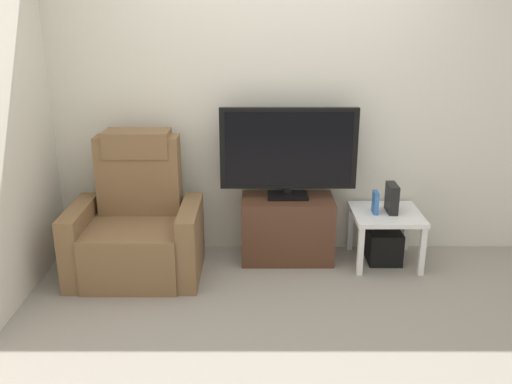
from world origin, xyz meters
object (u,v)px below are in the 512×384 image
(television, at_px, (288,151))
(book_upright, at_px, (375,202))
(game_console, at_px, (391,198))
(tv_stand, at_px, (287,228))
(recliner_armchair, at_px, (136,227))
(side_table, at_px, (385,220))
(subwoofer_box, at_px, (383,246))

(television, xyz_separation_m, book_upright, (0.69, -0.10, -0.39))
(book_upright, height_order, game_console, game_console)
(television, xyz_separation_m, game_console, (0.82, -0.07, -0.37))
(game_console, bearing_deg, book_upright, -167.47)
(book_upright, relative_size, game_console, 0.77)
(tv_stand, bearing_deg, recliner_armchair, -168.79)
(television, bearing_deg, side_table, -5.88)
(book_upright, bearing_deg, side_table, 11.31)
(subwoofer_box, distance_m, game_console, 0.41)
(tv_stand, distance_m, book_upright, 0.74)
(tv_stand, relative_size, television, 0.68)
(tv_stand, xyz_separation_m, subwoofer_box, (0.79, -0.06, -0.13))
(book_upright, bearing_deg, recliner_armchair, -175.37)
(book_upright, distance_m, game_console, 0.14)
(television, bearing_deg, tv_stand, -90.00)
(recliner_armchair, bearing_deg, game_console, 3.21)
(television, xyz_separation_m, side_table, (0.79, -0.08, -0.55))
(game_console, bearing_deg, recliner_armchair, -174.83)
(side_table, relative_size, game_console, 2.35)
(tv_stand, height_order, television, television)
(side_table, relative_size, book_upright, 3.04)
(book_upright, xyz_separation_m, game_console, (0.14, 0.03, 0.03))
(game_console, bearing_deg, side_table, -164.05)
(recliner_armchair, bearing_deg, television, 10.14)
(tv_stand, distance_m, game_console, 0.87)
(television, distance_m, game_console, 0.90)
(subwoofer_box, bearing_deg, television, 174.12)
(tv_stand, height_order, subwoofer_box, tv_stand)
(recliner_armchair, relative_size, book_upright, 6.08)
(subwoofer_box, height_order, book_upright, book_upright)
(television, bearing_deg, game_console, -4.94)
(television, bearing_deg, recliner_armchair, -167.90)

